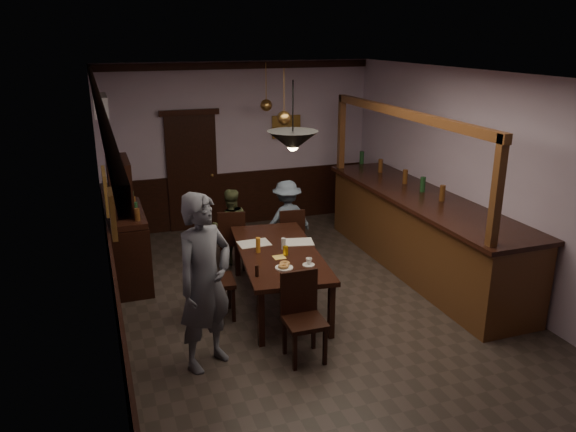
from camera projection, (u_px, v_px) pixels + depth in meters
name	position (u px, v px, depth m)	size (l,w,h in m)	color
room	(325.00, 206.00, 6.71)	(5.01, 8.01, 3.01)	#2D2621
dining_table	(279.00, 256.00, 7.36)	(1.26, 2.30, 0.75)	black
chair_far_left	(232.00, 237.00, 8.49)	(0.50, 0.50, 0.95)	black
chair_far_right	(291.00, 234.00, 8.69)	(0.44, 0.44, 0.91)	black
chair_near	(302.00, 312.00, 6.18)	(0.44, 0.44, 0.99)	black
chair_side	(209.00, 276.00, 7.01)	(0.50, 0.50, 1.05)	black
person_standing	(205.00, 282.00, 5.89)	(0.71, 0.47, 1.95)	#52545E
person_seated_left	(230.00, 226.00, 8.73)	(0.58, 0.45, 1.20)	#4D5533
person_seated_right	(287.00, 220.00, 8.90)	(0.83, 0.48, 1.28)	slate
newspaper_left	(254.00, 243.00, 7.60)	(0.42, 0.30, 0.01)	silver
newspaper_right	(298.00, 242.00, 7.64)	(0.42, 0.30, 0.01)	silver
napkin	(279.00, 257.00, 7.13)	(0.15, 0.15, 0.00)	#E3BC53
saucer	(309.00, 265.00, 6.89)	(0.15, 0.15, 0.01)	white
coffee_cup	(309.00, 261.00, 6.89)	(0.08, 0.08, 0.07)	white
pastry_plate	(284.00, 268.00, 6.80)	(0.22, 0.22, 0.01)	white
pastry_ring_a	(283.00, 266.00, 6.78)	(0.13, 0.13, 0.04)	#C68C47
pastry_ring_b	(285.00, 263.00, 6.86)	(0.13, 0.13, 0.04)	#C68C47
soda_can	(286.00, 251.00, 7.19)	(0.07, 0.07, 0.12)	yellow
beer_glass	(258.00, 245.00, 7.27)	(0.06, 0.06, 0.20)	#BF721E
water_glass	(283.00, 244.00, 7.39)	(0.06, 0.06, 0.15)	silver
pepper_mill	(257.00, 271.00, 6.56)	(0.04, 0.04, 0.14)	black
sideboard	(127.00, 234.00, 8.01)	(0.49, 1.38, 1.83)	black
bar_counter	(421.00, 231.00, 8.46)	(1.02, 4.39, 2.46)	#472913
door_back	(192.00, 174.00, 10.11)	(0.90, 0.06, 2.10)	black
ac_unit	(100.00, 105.00, 8.26)	(0.20, 0.85, 0.30)	white
picture_left_small	(112.00, 214.00, 4.30)	(0.04, 0.28, 0.36)	olive
picture_left_large	(105.00, 191.00, 6.59)	(0.04, 0.62, 0.48)	olive
picture_back	(286.00, 127.00, 10.45)	(0.55, 0.04, 0.42)	olive
pendant_iron	(293.00, 141.00, 6.10)	(0.56, 0.56, 0.76)	black
pendant_brass_mid	(284.00, 118.00, 8.08)	(0.20, 0.20, 0.81)	#BF8C3F
pendant_brass_far	(266.00, 105.00, 9.49)	(0.20, 0.20, 0.81)	#BF8C3F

